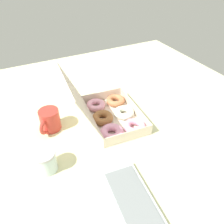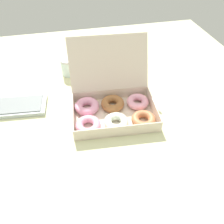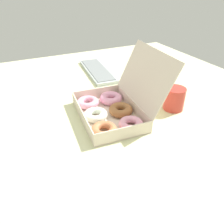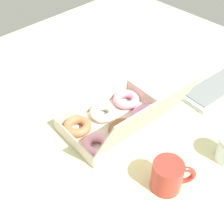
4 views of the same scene
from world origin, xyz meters
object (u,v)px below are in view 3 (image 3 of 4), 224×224
object	(u,v)px
donut_box	(112,108)
coffee_mug	(174,98)
glass_jar	(158,79)
keyboard	(97,71)

from	to	relation	value
donut_box	coffee_mug	world-z (taller)	donut_box
donut_box	glass_jar	world-z (taller)	donut_box
keyboard	coffee_mug	world-z (taller)	coffee_mug
donut_box	glass_jar	size ratio (longest dim) A/B	4.24
donut_box	glass_jar	xyz separation A→B (cm)	(-15.97, 35.41, 1.01)
keyboard	coffee_mug	size ratio (longest dim) A/B	3.68
glass_jar	donut_box	bearing A→B (deg)	-65.73
coffee_mug	keyboard	bearing A→B (deg)	-165.12
coffee_mug	glass_jar	world-z (taller)	coffee_mug
keyboard	coffee_mug	bearing A→B (deg)	14.88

